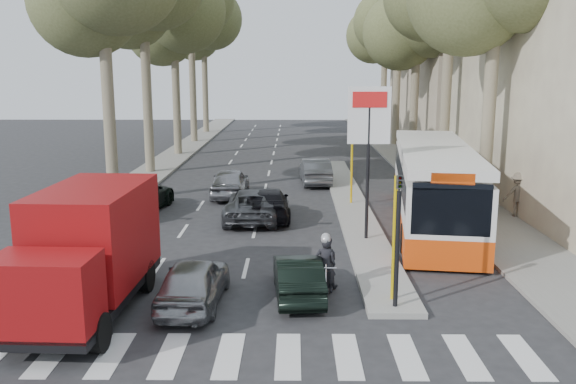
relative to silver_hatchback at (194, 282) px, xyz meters
name	(u,v)px	position (x,y,z in m)	size (l,w,h in m)	color
ground	(272,291)	(2.04, 1.07, -0.65)	(120.00, 120.00, 0.00)	#28282B
sidewalk_right	(410,160)	(10.64, 26.07, -0.59)	(3.20, 70.00, 0.12)	gray
median_left	(177,154)	(-5.96, 29.07, -0.59)	(2.40, 64.00, 0.12)	gray
traffic_island	(351,204)	(5.29, 12.07, -0.57)	(1.50, 26.00, 0.16)	gray
building_far	(479,46)	(17.54, 35.07, 7.35)	(11.00, 20.00, 16.00)	#B7A88E
billboard	(369,141)	(5.29, 6.06, 3.06)	(1.50, 12.10, 5.60)	yellow
traffic_light_island	(398,219)	(5.29, -0.43, 1.84)	(0.16, 0.41, 3.60)	black
tree_l_c	(175,14)	(-5.73, 29.18, 9.39)	(7.40, 7.20, 13.71)	#6B604C
tree_l_d	(192,1)	(-5.83, 37.18, 11.11)	(7.40, 7.20, 15.66)	#6B604C
tree_l_e	(205,21)	(-5.93, 45.18, 10.08)	(7.40, 7.20, 14.49)	#6B604C
tree_r_c	(419,16)	(11.07, 27.18, 9.04)	(7.40, 7.20, 13.32)	#6B604C
tree_r_d	(401,7)	(11.17, 35.18, 10.42)	(7.40, 7.20, 14.88)	#6B604C
tree_r_e	(387,23)	(11.27, 43.18, 9.73)	(7.40, 7.20, 14.10)	#6B604C
silver_hatchback	(194,282)	(0.00, 0.00, 0.00)	(1.53, 3.81, 1.30)	gray
dark_hatchback	(298,276)	(2.77, 0.66, -0.07)	(1.23, 3.53, 1.16)	black
queue_car_a	(253,204)	(0.94, 9.41, 0.00)	(2.16, 4.69, 1.30)	#44464A
queue_car_b	(267,204)	(1.54, 9.59, 0.00)	(1.82, 4.48, 1.30)	black
queue_car_c	(230,182)	(-0.49, 14.07, 0.07)	(1.71, 4.25, 1.45)	gray
queue_car_d	(315,171)	(3.84, 17.63, 0.05)	(1.48, 4.25, 1.40)	#484B4F
queue_car_e	(135,196)	(-4.26, 10.59, 0.11)	(2.12, 5.22, 1.52)	black
red_truck	(88,250)	(-2.58, -0.54, 1.04)	(2.50, 6.07, 3.20)	black
city_bus	(433,183)	(8.24, 8.60, 1.06)	(4.35, 12.58, 3.25)	#E1440C
motorcycle	(325,265)	(3.55, 1.02, 0.13)	(0.74, 2.02, 1.72)	black
pedestrian_near	(446,194)	(9.24, 10.41, 0.26)	(0.93, 0.45, 1.58)	#3D344E
pedestrian_far	(518,194)	(12.04, 9.67, 0.40)	(1.20, 0.53, 1.86)	#645A4B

